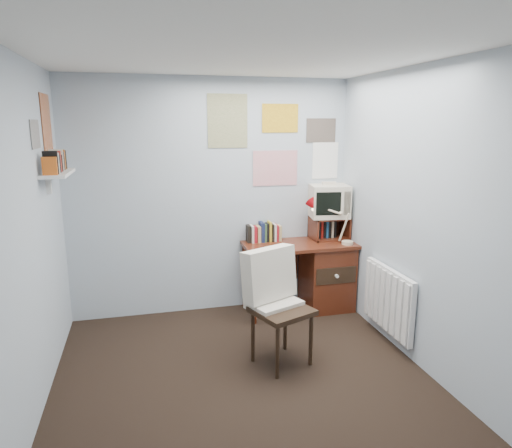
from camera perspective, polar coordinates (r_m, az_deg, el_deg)
The scene contains 15 objects.
ground at distance 3.72m, azimuth -0.68°, elevation -20.66°, with size 3.50×3.50×0.00m, color black.
back_wall at distance 4.89m, azimuth -5.53°, elevation 3.27°, with size 3.00×0.02×2.50m, color #A1ADB9.
left_wall at distance 3.22m, azimuth -27.72°, elevation -3.09°, with size 0.02×3.50×2.50m, color #A1ADB9.
right_wall at distance 3.83m, azimuth 21.62°, elevation -0.18°, with size 0.02×3.50×2.50m, color #A1ADB9.
ceiling at distance 3.14m, azimuth -0.81°, elevation 21.02°, with size 3.00×3.50×0.02m, color white.
desk at distance 5.15m, azimuth 8.21°, elevation -6.01°, with size 1.20×0.55×0.76m.
desk_chair at distance 3.93m, azimuth 3.26°, elevation -10.79°, with size 0.49×0.47×0.96m, color black.
desk_lamp at distance 4.94m, azimuth 11.45°, elevation -0.00°, with size 0.31×0.27×0.44m, color #B30B13.
tv_riser at distance 5.16m, azimuth 9.13°, elevation -0.46°, with size 0.40×0.30×0.25m, color #552213.
crt_tv at distance 5.12m, azimuth 9.05°, elevation 3.07°, with size 0.41×0.38×0.39m, color beige.
book_row at distance 5.02m, azimuth 2.18°, elevation -0.86°, with size 0.60×0.14×0.22m, color #552213.
radiator at distance 4.49m, azimuth 16.23°, elevation -9.06°, with size 0.09×0.80×0.60m, color white.
wall_shelf at distance 4.20m, azimuth -23.54°, elevation 5.83°, with size 0.20×0.62×0.24m, color white.
posters_back at distance 4.98m, azimuth 2.45°, elevation 10.43°, with size 1.20×0.01×0.90m, color white.
posters_left at distance 4.19m, azimuth -25.29°, elevation 10.89°, with size 0.01×0.70×0.60m, color white.
Camera 1 is at (-0.72, -3.02, 2.04)m, focal length 32.00 mm.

